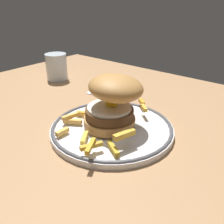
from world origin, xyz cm
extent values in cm
cube|color=#A0764E|center=(0.00, 0.00, -2.00)|extent=(123.16, 83.61, 4.00)
cylinder|color=silver|center=(-2.63, -3.44, 0.60)|extent=(25.70, 25.70, 1.20)
torus|color=#4C4C51|center=(-2.63, -3.44, 1.20)|extent=(25.30, 25.30, 0.80)
cylinder|color=#B47B41|center=(-3.02, -3.78, 2.50)|extent=(10.68, 10.68, 1.80)
cylinder|color=#55351D|center=(-3.02, -3.78, 4.37)|extent=(9.91, 9.91, 1.95)
cylinder|color=white|center=(-3.02, -3.78, 5.60)|extent=(9.07, 9.07, 0.50)
ellipsoid|color=yellow|center=(-3.04, -3.14, 6.27)|extent=(2.60, 2.60, 1.40)
ellipsoid|color=#B57E42|center=(-2.26, -2.66, 9.75)|extent=(15.65, 15.61, 5.73)
cube|color=gold|center=(-4.73, 3.60, 2.03)|extent=(2.82, 3.97, 0.86)
cube|color=gold|center=(4.15, -8.24, 4.09)|extent=(2.20, 4.48, 1.00)
cube|color=gold|center=(-10.56, -7.90, 2.80)|extent=(1.52, 3.86, 0.80)
cube|color=gold|center=(-2.98, -11.16, 2.02)|extent=(2.81, 3.62, 0.84)
cube|color=#EDAF4F|center=(-9.57, -8.12, 2.03)|extent=(3.82, 2.86, 0.85)
cube|color=gold|center=(0.69, -13.05, 2.74)|extent=(2.44, 4.05, 0.76)
cube|color=gold|center=(3.40, -10.42, 2.01)|extent=(4.04, 2.79, 0.82)
cube|color=gold|center=(-10.46, -4.14, 2.03)|extent=(3.21, 2.24, 0.87)
cube|color=gold|center=(1.31, -13.90, 3.46)|extent=(2.67, 4.18, 0.74)
cube|color=orange|center=(-2.87, 8.08, 2.91)|extent=(2.68, 2.51, 0.87)
cube|color=gold|center=(-0.17, 4.58, 3.44)|extent=(2.74, 2.47, 0.73)
cube|color=gold|center=(-5.27, 3.12, 2.09)|extent=(2.03, 4.79, 0.97)
cube|color=#E9AF4C|center=(-7.84, -12.40, 2.04)|extent=(0.90, 2.85, 0.88)
cylinder|color=silver|center=(-38.83, 11.60, 4.32)|extent=(6.95, 6.95, 8.64)
cylinder|color=silver|center=(-38.83, 11.60, 2.90)|extent=(6.39, 6.39, 5.79)
cube|color=silver|center=(-17.42, 14.64, 0.20)|extent=(14.09, 12.62, 0.40)
camera|label=1|loc=(26.01, -38.17, 26.58)|focal=39.45mm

